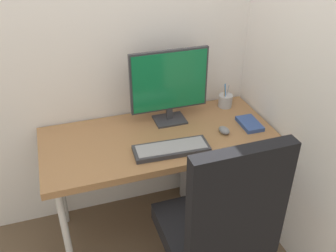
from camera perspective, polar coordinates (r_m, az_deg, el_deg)
name	(u,v)px	position (r m, az deg, el deg)	size (l,w,h in m)	color
ground_plane	(160,224)	(2.75, -1.15, -14.63)	(8.00, 8.00, 0.00)	brown
wall_back	(140,12)	(2.32, -4.20, 16.87)	(2.32, 0.04, 2.80)	white
wall_side_right	(295,23)	(2.20, 18.69, 14.54)	(0.04, 1.55, 2.80)	white
desk	(159,144)	(2.30, -1.33, -2.77)	(1.40, 0.64, 0.75)	#996B42
office_chair	(220,225)	(1.96, 7.83, -14.68)	(0.57, 0.59, 1.14)	black
filing_cabinet	(221,179)	(2.68, 8.08, -7.96)	(0.43, 0.52, 0.59)	gray
monitor	(169,84)	(2.31, 0.21, 6.43)	(0.49, 0.16, 0.47)	#333338
keyboard	(171,149)	(2.13, 0.51, -3.47)	(0.44, 0.17, 0.03)	#333338
mouse	(224,130)	(2.31, 8.50, -0.64)	(0.05, 0.08, 0.04)	slate
pen_holder	(225,101)	(2.60, 8.67, 3.84)	(0.09, 0.09, 0.18)	#B2B5BA
notebook	(250,124)	(2.42, 12.25, 0.34)	(0.11, 0.19, 0.03)	#334C8C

